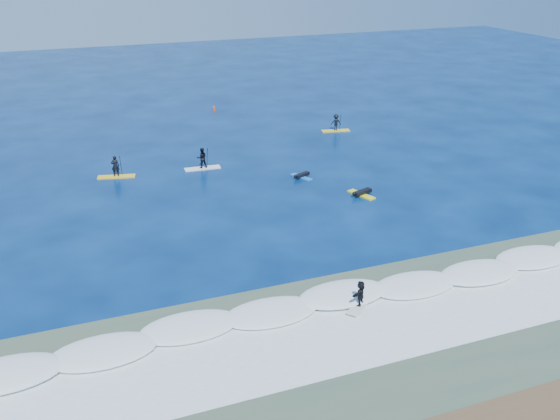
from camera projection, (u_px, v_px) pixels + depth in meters
name	position (u px, v px, depth m)	size (l,w,h in m)	color
ground	(260.00, 226.00, 40.05)	(160.00, 160.00, 0.00)	#031940
shallow_water	(364.00, 347.00, 28.07)	(90.00, 13.00, 0.01)	#3D5440
breaking_wave	(326.00, 303.00, 31.49)	(40.00, 6.00, 0.30)	white
whitewater	(353.00, 335.00, 28.93)	(34.00, 5.00, 0.02)	silver
sup_paddler_left	(116.00, 170.00, 48.01)	(2.94, 1.34, 2.00)	yellow
sup_paddler_center	(202.00, 160.00, 49.75)	(2.90, 0.90, 2.01)	white
sup_paddler_right	(336.00, 124.00, 59.67)	(2.78, 1.21, 1.89)	yellow
prone_paddler_near	(361.00, 193.00, 44.77)	(1.77, 2.34, 0.47)	yellow
prone_paddler_far	(301.00, 176.00, 48.12)	(1.51, 2.01, 0.41)	blue
wave_surfer	(360.00, 295.00, 30.68)	(1.86, 1.61, 1.41)	silver
marker_buoy	(214.00, 108.00, 67.04)	(0.26, 0.26, 0.63)	#F14115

